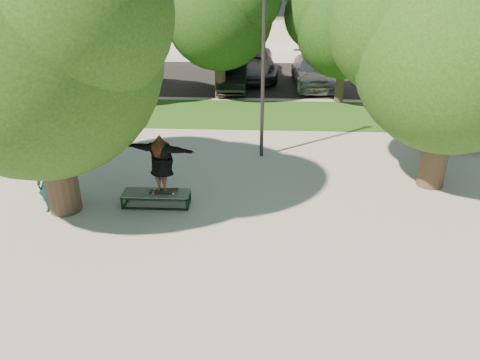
# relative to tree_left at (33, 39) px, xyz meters

# --- Properties ---
(ground) EXTENTS (120.00, 120.00, 0.00)m
(ground) POSITION_rel_tree_left_xyz_m (4.29, -1.09, -4.42)
(ground) COLOR #A59D97
(ground) RESTS_ON ground
(grass_strip) EXTENTS (30.00, 4.00, 0.02)m
(grass_strip) POSITION_rel_tree_left_xyz_m (5.29, 8.41, -4.41)
(grass_strip) COLOR #274F16
(grass_strip) RESTS_ON ground
(asphalt_strip) EXTENTS (40.00, 8.00, 0.01)m
(asphalt_strip) POSITION_rel_tree_left_xyz_m (4.29, 14.91, -4.42)
(asphalt_strip) COLOR black
(asphalt_strip) RESTS_ON ground
(tree_left) EXTENTS (6.96, 5.95, 7.12)m
(tree_left) POSITION_rel_tree_left_xyz_m (0.00, 0.00, 0.00)
(tree_left) COLOR #38281E
(tree_left) RESTS_ON ground
(tree_right) EXTENTS (6.24, 5.33, 6.51)m
(tree_right) POSITION_rel_tree_left_xyz_m (10.21, 1.99, -0.33)
(tree_right) COLOR #38281E
(tree_right) RESTS_ON ground
(bg_tree_left) EXTENTS (5.28, 4.51, 5.77)m
(bg_tree_left) POSITION_rel_tree_left_xyz_m (-2.28, 9.98, -0.69)
(bg_tree_left) COLOR #38281E
(bg_tree_left) RESTS_ON ground
(bg_tree_mid) EXTENTS (5.76, 4.92, 6.24)m
(bg_tree_mid) POSITION_rel_tree_left_xyz_m (3.22, 10.98, -0.41)
(bg_tree_mid) COLOR #38281E
(bg_tree_mid) RESTS_ON ground
(bg_tree_right) EXTENTS (5.04, 4.31, 5.43)m
(bg_tree_right) POSITION_rel_tree_left_xyz_m (8.73, 10.47, -0.93)
(bg_tree_right) COLOR #38281E
(bg_tree_right) RESTS_ON ground
(lamppost) EXTENTS (0.25, 0.15, 6.11)m
(lamppost) POSITION_rel_tree_left_xyz_m (5.29, 3.91, -1.27)
(lamppost) COLOR #2D2D30
(lamppost) RESTS_ON ground
(grind_box) EXTENTS (1.80, 0.60, 0.38)m
(grind_box) POSITION_rel_tree_left_xyz_m (2.46, 0.29, -4.23)
(grind_box) COLOR black
(grind_box) RESTS_ON ground
(skater_rig) EXTENTS (2.02, 0.96, 1.66)m
(skater_rig) POSITION_rel_tree_left_xyz_m (2.68, 0.29, -3.18)
(skater_rig) COLOR white
(skater_rig) RESTS_ON grind_box
(bystander) EXTENTS (0.63, 0.44, 1.62)m
(bystander) POSITION_rel_tree_left_xyz_m (-0.22, -0.17, -3.61)
(bystander) COLOR #175257
(bystander) RESTS_ON ground
(bench) EXTENTS (3.34, 1.14, 0.51)m
(bench) POSITION_rel_tree_left_xyz_m (12.47, 4.51, -4.00)
(bench) COLOR brown
(bench) RESTS_ON ground
(car_silver_a) EXTENTS (1.84, 3.97, 1.32)m
(car_silver_a) POSITION_rel_tree_left_xyz_m (-2.96, 12.92, -3.76)
(car_silver_a) COLOR #ABACB0
(car_silver_a) RESTS_ON asphalt_strip
(car_dark) EXTENTS (1.43, 3.99, 1.31)m
(car_dark) POSITION_rel_tree_left_xyz_m (3.79, 12.47, -3.77)
(car_dark) COLOR black
(car_dark) RESTS_ON asphalt_strip
(car_grey) EXTENTS (3.11, 6.00, 1.62)m
(car_grey) POSITION_rel_tree_left_xyz_m (4.57, 15.05, -3.61)
(car_grey) COLOR #515155
(car_grey) RESTS_ON asphalt_strip
(car_silver_b) EXTENTS (2.20, 5.08, 1.46)m
(car_silver_b) POSITION_rel_tree_left_xyz_m (7.90, 13.51, -3.69)
(car_silver_b) COLOR #A3A4A8
(car_silver_b) RESTS_ON asphalt_strip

